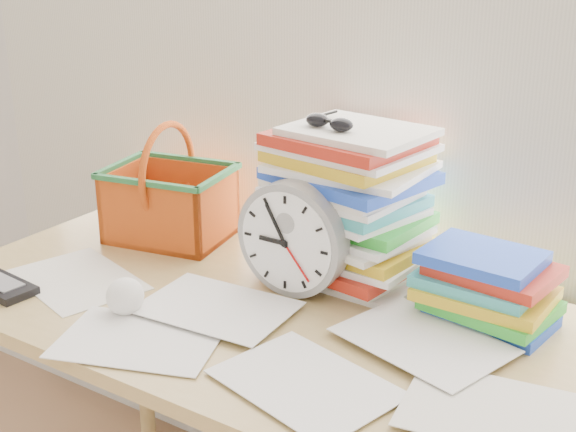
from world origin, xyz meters
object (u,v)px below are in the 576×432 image
Objects in this scene: basket at (169,183)px; paper_stack at (349,203)px; calculator at (0,286)px; desk at (269,343)px; book_stack at (488,287)px; clock at (293,239)px.

paper_stack is at bearing -5.37° from basket.
basket reaches higher than calculator.
basket reaches higher than desk.
desk is at bearing -152.07° from book_stack.
book_stack is at bearing 16.22° from clock.
clock is (-0.05, -0.14, -0.04)m from paper_stack.
calculator is at bearing -154.13° from book_stack.
paper_stack is 0.74m from calculator.
basket is 0.45m from calculator.
basket is at bearing 82.07° from calculator.
paper_stack is 0.33m from book_stack.
book_stack is at bearing 27.93° from desk.
calculator is (-0.88, -0.43, -0.06)m from book_stack.
clock reaches higher than book_stack.
clock is 0.61m from calculator.
desk is 4.28× the size of paper_stack.
clock is 0.90× the size of book_stack.
calculator is at bearing -140.77° from paper_stack.
basket is 1.64× the size of calculator.
clock is (-0.00, 0.09, 0.19)m from desk.
paper_stack reaches higher than desk.
paper_stack is at bearing 174.44° from book_stack.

